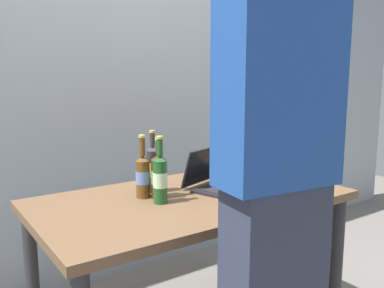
% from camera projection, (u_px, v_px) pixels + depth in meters
% --- Properties ---
extents(desk, '(1.47, 0.81, 0.76)m').
position_uv_depth(desk, '(192.00, 214.00, 1.99)').
color(desk, brown).
rests_on(desk, ground).
extents(laptop, '(0.40, 0.36, 0.20)m').
position_uv_depth(laptop, '(218.00, 179.00, 2.11)').
color(laptop, black).
rests_on(laptop, desk).
extents(beer_bottle_brown, '(0.08, 0.08, 0.29)m').
position_uv_depth(beer_bottle_brown, '(159.00, 175.00, 1.92)').
color(beer_bottle_brown, '#472B14').
rests_on(beer_bottle_brown, desk).
extents(beer_bottle_green, '(0.07, 0.07, 0.30)m').
position_uv_depth(beer_bottle_green, '(143.00, 175.00, 1.93)').
color(beer_bottle_green, brown).
rests_on(beer_bottle_green, desk).
extents(beer_bottle_amber, '(0.06, 0.06, 0.31)m').
position_uv_depth(beer_bottle_amber, '(153.00, 168.00, 2.01)').
color(beer_bottle_amber, '#333333').
rests_on(beer_bottle_amber, desk).
extents(beer_bottle_dark, '(0.06, 0.06, 0.31)m').
position_uv_depth(beer_bottle_dark, '(160.00, 178.00, 1.84)').
color(beer_bottle_dark, '#1E5123').
rests_on(beer_bottle_dark, desk).
extents(person_figure, '(0.41, 0.31, 1.92)m').
position_uv_depth(person_figure, '(277.00, 174.00, 1.31)').
color(person_figure, '#2D3347').
rests_on(person_figure, ground).
extents(coffee_mug, '(0.12, 0.08, 0.09)m').
position_uv_depth(coffee_mug, '(279.00, 177.00, 2.14)').
color(coffee_mug, white).
rests_on(coffee_mug, desk).
extents(back_wall, '(6.00, 0.10, 2.60)m').
position_uv_depth(back_wall, '(111.00, 79.00, 2.63)').
color(back_wall, '#99A3AD').
rests_on(back_wall, ground).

